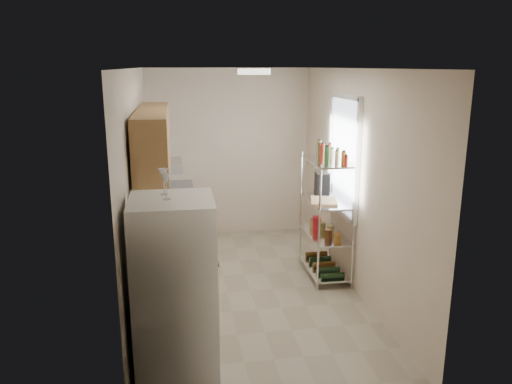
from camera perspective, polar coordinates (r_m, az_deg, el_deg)
room at (r=5.68m, az=-0.69°, el=0.72°), size 2.52×4.42×2.62m
counter_run at (r=6.29m, az=-9.63°, el=-6.20°), size 0.63×3.51×0.90m
upper_cabinets at (r=5.63m, az=-11.60°, el=5.59°), size 0.33×2.20×0.72m
range_hood at (r=6.48m, az=-10.68°, el=2.99°), size 0.50×0.60×0.12m
window at (r=6.25m, az=10.01°, el=4.10°), size 0.06×1.00×1.46m
bakers_rack at (r=6.23m, az=8.09°, el=-0.03°), size 0.45×0.90×1.73m
ceiling_dome at (r=5.23m, az=-0.23°, el=13.61°), size 0.34×0.34×0.05m
refrigerator at (r=4.24m, az=-9.23°, el=-11.37°), size 0.67×0.67×1.62m
wine_glass_a at (r=4.07m, az=-10.50°, el=1.16°), size 0.08×0.08×0.21m
wine_glass_b at (r=3.92m, az=-10.24°, el=0.62°), size 0.08×0.08×0.21m
rice_cooker at (r=6.28m, az=-10.20°, el=-1.00°), size 0.25×0.25×0.20m
frying_pan_large at (r=6.44m, az=-10.17°, el=-1.34°), size 0.29×0.29×0.04m
frying_pan_small at (r=6.68m, az=-9.31°, el=-0.72°), size 0.24×0.24×0.05m
cutting_board at (r=6.14m, az=7.77°, el=-1.03°), size 0.40×0.46×0.03m
espresso_machine at (r=6.54m, az=7.56°, el=1.12°), size 0.20×0.27×0.29m
storage_bag at (r=6.55m, az=6.96°, el=-3.52°), size 0.13×0.16×0.16m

